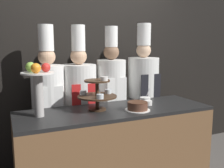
# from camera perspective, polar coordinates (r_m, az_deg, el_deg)

# --- Properties ---
(wall_back) EXTENTS (10.00, 0.06, 2.80)m
(wall_back) POSITION_cam_1_polar(r_m,az_deg,el_deg) (3.38, -5.53, 5.61)
(wall_back) COLOR black
(wall_back) RESTS_ON ground_plane
(buffet_counter) EXTENTS (2.03, 0.67, 0.93)m
(buffet_counter) POSITION_cam_1_polar(r_m,az_deg,el_deg) (2.78, 0.86, -15.07)
(buffet_counter) COLOR brown
(buffet_counter) RESTS_ON ground_plane
(tiered_stand) EXTENTS (0.40, 0.40, 0.35)m
(tiered_stand) POSITION_cam_1_polar(r_m,az_deg,el_deg) (2.54, -3.35, -2.16)
(tiered_stand) COLOR #3D2819
(tiered_stand) RESTS_ON buffet_counter
(fruit_pedestal) EXTENTS (0.30, 0.30, 0.51)m
(fruit_pedestal) POSITION_cam_1_polar(r_m,az_deg,el_deg) (2.38, -16.60, 0.47)
(fruit_pedestal) COLOR #B2ADA8
(fruit_pedestal) RESTS_ON buffet_counter
(cake_round) EXTENTS (0.26, 0.26, 0.09)m
(cake_round) POSITION_cam_1_polar(r_m,az_deg,el_deg) (2.57, 5.85, -5.09)
(cake_round) COLOR white
(cake_round) RESTS_ON buffet_counter
(cup_white) EXTENTS (0.09, 0.09, 0.05)m
(cup_white) POSITION_cam_1_polar(r_m,az_deg,el_deg) (2.81, 8.22, -4.27)
(cup_white) COLOR white
(cup_white) RESTS_ON buffet_counter
(serving_bowl_far) EXTENTS (0.13, 0.13, 0.15)m
(serving_bowl_far) POSITION_cam_1_polar(r_m,az_deg,el_deg) (2.98, 7.58, -3.49)
(serving_bowl_far) COLOR white
(serving_bowl_far) RESTS_ON buffet_counter
(chef_left) EXTENTS (0.37, 0.37, 1.82)m
(chef_left) POSITION_cam_1_polar(r_m,az_deg,el_deg) (2.93, -14.29, -3.88)
(chef_left) COLOR #28282D
(chef_left) RESTS_ON ground_plane
(chef_center_left) EXTENTS (0.40, 0.40, 1.82)m
(chef_center_left) POSITION_cam_1_polar(r_m,az_deg,el_deg) (3.01, -7.42, -3.57)
(chef_center_left) COLOR #28282D
(chef_center_left) RESTS_ON ground_plane
(chef_center_right) EXTENTS (0.36, 0.36, 1.82)m
(chef_center_right) POSITION_cam_1_polar(r_m,az_deg,el_deg) (3.14, -0.14, -2.28)
(chef_center_right) COLOR #28282D
(chef_center_right) RESTS_ON ground_plane
(chef_right) EXTENTS (0.41, 0.41, 1.87)m
(chef_right) POSITION_cam_1_polar(r_m,az_deg,el_deg) (3.35, 7.07, -1.47)
(chef_right) COLOR #28282D
(chef_right) RESTS_ON ground_plane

